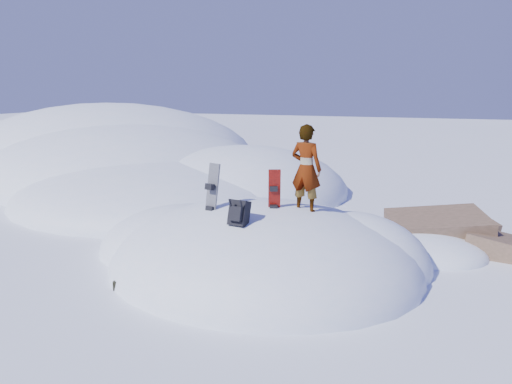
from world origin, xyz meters
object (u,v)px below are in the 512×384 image
(snowboard_red, at_px, (274,200))
(backpack, at_px, (239,213))
(snowboard_dark, at_px, (211,200))
(person, at_px, (306,169))

(snowboard_red, distance_m, backpack, 1.12)
(snowboard_red, xyz_separation_m, backpack, (-0.37, -1.05, -0.06))
(snowboard_red, height_order, snowboard_dark, snowboard_dark)
(snowboard_red, xyz_separation_m, snowboard_dark, (-1.32, -0.32, -0.04))
(snowboard_red, distance_m, snowboard_dark, 1.36)
(snowboard_dark, distance_m, person, 2.14)
(snowboard_red, relative_size, snowboard_dark, 0.84)
(person, bearing_deg, snowboard_red, 38.47)
(snowboard_dark, height_order, person, person)
(backpack, relative_size, person, 0.32)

